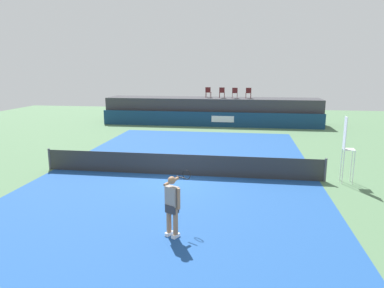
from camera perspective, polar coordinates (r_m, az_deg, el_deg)
ground_plane at (r=18.67m, az=-0.34°, el=-2.34°), size 48.00×48.00×0.00m
court_inner at (r=15.82m, az=-2.02°, el=-5.01°), size 12.00×22.00×0.00m
sponsor_wall at (r=28.79m, az=2.90°, el=3.99°), size 18.00×0.22×1.20m
spectator_platform at (r=30.50m, az=3.24°, el=5.39°), size 18.00×2.80×2.20m
spectator_chair_far_left at (r=30.51m, az=2.63°, el=8.41°), size 0.47×0.47×0.89m
spectator_chair_left at (r=30.24m, az=4.86°, el=8.34°), size 0.44×0.44×0.89m
spectator_chair_center at (r=29.89m, az=6.92°, el=8.26°), size 0.46×0.46×0.89m
spectator_chair_right at (r=30.00m, az=9.09°, el=8.21°), size 0.46×0.46×0.89m
umpire_chair at (r=15.74m, az=23.64°, el=-0.18°), size 0.46×0.46×2.76m
tennis_net at (r=15.69m, az=-2.03°, el=-3.36°), size 12.40×0.02×0.95m
net_post_near at (r=17.86m, az=-22.00°, el=-2.25°), size 0.10×0.10×1.00m
net_post_far at (r=15.81m, az=20.71°, el=-3.95°), size 0.10×0.10×1.00m
tennis_player at (r=9.99m, az=-3.15°, el=-9.64°), size 0.65×1.26×1.77m
tennis_ball at (r=18.93m, az=-0.58°, el=-2.02°), size 0.07×0.07×0.07m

